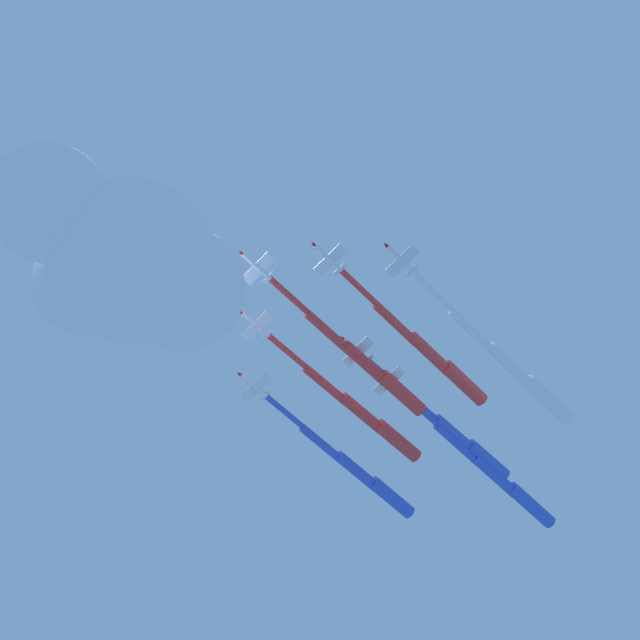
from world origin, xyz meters
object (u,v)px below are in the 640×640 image
at_px(jet_port_mid, 513,367).
at_px(jet_port_inner, 431,354).
at_px(jet_starboard_outer, 496,476).
at_px(jet_lead, 366,363).
at_px(jet_starboard_mid, 358,471).
at_px(jet_starboard_inner, 363,413).
at_px(jet_port_outer, 455,434).

bearing_deg(jet_port_mid, jet_port_inner, -32.80).
bearing_deg(jet_port_inner, jet_starboard_outer, -157.66).
bearing_deg(jet_lead, jet_starboard_outer, -174.70).
bearing_deg(jet_starboard_mid, jet_starboard_inner, 53.26).
bearing_deg(jet_starboard_mid, jet_port_mid, 99.36).
distance_m(jet_starboard_inner, jet_port_outer, 24.07).
xyz_separation_m(jet_starboard_inner, jet_port_outer, (-21.84, 10.11, -0.13)).
height_order(jet_port_mid, jet_starboard_mid, jet_starboard_mid).
relative_size(jet_lead, jet_port_mid, 0.91).
distance_m(jet_starboard_mid, jet_port_outer, 26.42).
bearing_deg(jet_starboard_mid, jet_port_outer, 116.49).
relative_size(jet_port_inner, jet_port_outer, 1.00).
relative_size(jet_lead, jet_starboard_outer, 0.88).
xyz_separation_m(jet_port_inner, jet_port_outer, (-20.40, -12.97, -0.77)).
xyz_separation_m(jet_port_inner, jet_starboard_mid, (-8.63, -36.58, -2.17)).
bearing_deg(jet_port_mid, jet_port_outer, -99.62).
height_order(jet_port_inner, jet_starboard_inner, jet_port_inner).
distance_m(jet_port_inner, jet_port_mid, 19.65).
relative_size(jet_port_outer, jet_starboard_outer, 0.87).
height_order(jet_port_inner, jet_port_mid, jet_port_inner).
bearing_deg(jet_starboard_outer, jet_port_inner, 22.34).
relative_size(jet_port_inner, jet_starboard_mid, 0.97).
relative_size(jet_starboard_mid, jet_starboard_outer, 0.89).
relative_size(jet_port_mid, jet_starboard_outer, 0.97).
xyz_separation_m(jet_starboard_inner, jet_starboard_mid, (-10.08, -13.50, -1.53)).
bearing_deg(jet_lead, jet_starboard_inner, -128.51).
bearing_deg(jet_lead, jet_starboard_mid, -127.60).
xyz_separation_m(jet_lead, jet_port_inner, (-11.27, 10.74, 2.72)).
bearing_deg(jet_starboard_inner, jet_port_inner, 93.59).
height_order(jet_port_inner, jet_starboard_mid, jet_port_inner).
bearing_deg(jet_starboard_mid, jet_port_inner, 76.72).
height_order(jet_lead, jet_port_inner, jet_port_inner).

